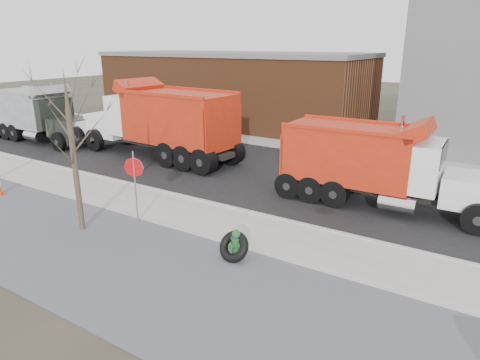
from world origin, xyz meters
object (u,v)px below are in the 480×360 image
Objects in this scene: fire_hydrant at (236,246)px; stop_sign at (134,175)px; dump_truck_red_b at (161,120)px; dump_truck_grey at (38,113)px; truck_tire at (234,247)px; dump_truck_red_a at (377,162)px.

fire_hydrant is 4.45m from stop_sign.
stop_sign is at bearing 130.03° from dump_truck_red_b.
dump_truck_grey is at bearing 9.45° from dump_truck_red_b.
dump_truck_red_a reaches higher than truck_tire.
dump_truck_red_a is 11.62m from dump_truck_red_b.
dump_truck_red_a is (2.11, 6.46, 1.30)m from truck_tire.
dump_truck_red_b is at bearing 173.40° from dump_truck_red_a.
dump_truck_red_a is at bearing 71.87° from truck_tire.
fire_hydrant is at bearing 145.50° from dump_truck_red_b.
truck_tire is 12.16m from dump_truck_red_b.
dump_truck_red_a is (6.33, 6.04, -0.03)m from stop_sign.
dump_truck_grey is (-20.86, 0.03, 0.07)m from dump_truck_red_a.
dump_truck_grey is at bearing 178.32° from dump_truck_red_a.
stop_sign is 0.33× the size of dump_truck_grey.
dump_truck_red_b reaches higher than dump_truck_red_a.
fire_hydrant reaches higher than truck_tire.
dump_truck_red_a is at bearing 86.40° from fire_hydrant.
stop_sign is at bearing 174.35° from truck_tire.
dump_truck_grey is at bearing 175.77° from fire_hydrant.
truck_tire is 19.88m from dump_truck_grey.
dump_truck_red_a is 1.08× the size of dump_truck_grey.
stop_sign is 8.75m from dump_truck_red_a.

